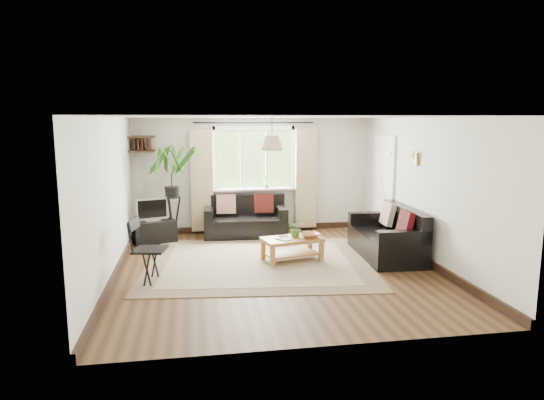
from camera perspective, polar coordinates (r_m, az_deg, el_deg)
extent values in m
plane|color=black|center=(7.85, 0.48, -8.06)|extent=(5.50, 5.50, 0.00)
plane|color=white|center=(7.49, 0.51, 9.74)|extent=(5.50, 5.50, 0.00)
cube|color=silver|center=(10.27, -2.15, 2.94)|extent=(5.00, 0.02, 2.40)
cube|color=silver|center=(4.94, 6.01, -4.19)|extent=(5.00, 0.02, 2.40)
cube|color=silver|center=(7.56, -18.51, 0.12)|extent=(0.02, 5.50, 2.40)
cube|color=silver|center=(8.37, 17.60, 1.03)|extent=(0.02, 5.50, 2.40)
cube|color=beige|center=(8.14, -1.66, -7.35)|extent=(3.95, 3.49, 0.02)
cube|color=silver|center=(9.92, 12.96, 1.31)|extent=(0.06, 0.96, 2.06)
imported|color=#3F6C2B|center=(8.20, 2.83, -3.33)|extent=(0.30, 0.27, 0.30)
imported|color=#9A5C35|center=(8.18, 4.47, -4.16)|extent=(0.36, 0.36, 0.08)
imported|color=white|center=(7.98, 0.99, -4.70)|extent=(0.29, 0.30, 0.02)
imported|color=#5D2B25|center=(8.17, 0.81, -4.35)|extent=(0.18, 0.23, 0.02)
cube|color=black|center=(9.70, -13.66, -3.62)|extent=(0.89, 0.66, 0.43)
imported|color=#2D6023|center=(10.20, -0.67, 2.14)|extent=(0.14, 0.10, 0.27)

